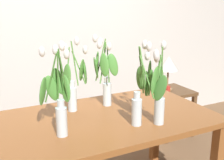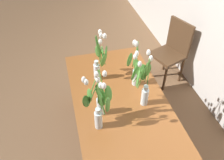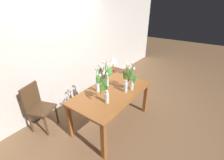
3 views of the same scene
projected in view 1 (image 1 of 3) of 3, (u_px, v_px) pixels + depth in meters
name	position (u px, v px, depth m)	size (l,w,h in m)	color
room_wall_rear	(50.00, 20.00, 2.99)	(9.00, 0.10, 2.70)	beige
dining_table	(103.00, 129.00, 1.98)	(1.60, 0.90, 0.74)	brown
tulip_vase_0	(74.00, 85.00, 2.02)	(0.22, 0.14, 0.55)	silver
tulip_vase_1	(142.00, 92.00, 1.78)	(0.15, 0.25, 0.55)	silver
tulip_vase_2	(59.00, 100.00, 1.65)	(0.22, 0.17, 0.56)	silver
tulip_vase_3	(105.00, 77.00, 2.10)	(0.18, 0.21, 0.56)	silver
tulip_vase_4	(158.00, 96.00, 1.80)	(0.18, 0.24, 0.55)	silver
side_table	(171.00, 99.00, 3.26)	(0.44, 0.44, 0.55)	brown
table_lamp	(168.00, 64.00, 3.14)	(0.22, 0.22, 0.40)	olive
pillar_candle	(168.00, 89.00, 3.12)	(0.06, 0.06, 0.07)	#B72D23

